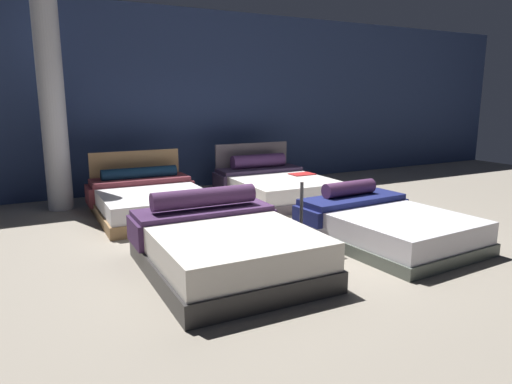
# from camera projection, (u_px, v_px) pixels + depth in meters

# --- Properties ---
(ground_plane) EXTENTS (18.00, 18.00, 0.02)m
(ground_plane) POSITION_uv_depth(u_px,v_px,m) (267.00, 233.00, 6.34)
(ground_plane) COLOR gray
(showroom_back_wall) EXTENTS (18.00, 0.06, 3.50)m
(showroom_back_wall) POSITION_uv_depth(u_px,v_px,m) (179.00, 100.00, 9.07)
(showroom_back_wall) COLOR navy
(showroom_back_wall) RESTS_ON ground_plane
(bed_0) EXTENTS (1.67, 2.05, 0.80)m
(bed_0) POSITION_uv_depth(u_px,v_px,m) (225.00, 247.00, 4.88)
(bed_0) COLOR #2F2D2D
(bed_0) RESTS_ON ground_plane
(bed_1) EXTENTS (1.70, 2.07, 0.69)m
(bed_1) POSITION_uv_depth(u_px,v_px,m) (386.00, 226.00, 5.83)
(bed_1) COLOR #545B52
(bed_1) RESTS_ON ground_plane
(bed_2) EXTENTS (1.73, 2.11, 0.91)m
(bed_2) POSITION_uv_depth(u_px,v_px,m) (150.00, 200.00, 7.22)
(bed_2) COLOR olive
(bed_2) RESTS_ON ground_plane
(bed_3) EXTENTS (1.74, 2.18, 0.93)m
(bed_3) POSITION_uv_depth(u_px,v_px,m) (275.00, 186.00, 8.37)
(bed_3) COLOR #584E55
(bed_3) RESTS_ON ground_plane
(price_sign) EXTENTS (0.28, 0.24, 0.94)m
(price_sign) POSITION_uv_depth(u_px,v_px,m) (301.00, 221.00, 5.55)
(price_sign) COLOR #3F3F44
(price_sign) RESTS_ON ground_plane
(support_pillar) EXTENTS (0.40, 0.40, 3.50)m
(support_pillar) POSITION_uv_depth(u_px,v_px,m) (52.00, 101.00, 7.27)
(support_pillar) COLOR silver
(support_pillar) RESTS_ON ground_plane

